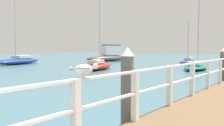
{
  "coord_description": "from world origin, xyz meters",
  "views": [
    {
      "loc": [
        1.06,
        -0.11,
        1.92
      ],
      "look_at": [
        -3.59,
        6.11,
        1.45
      ],
      "focal_mm": 40.26,
      "sensor_mm": 36.0,
      "label": 1
    }
  ],
  "objects_px": {
    "seagull_foreground": "(84,69)",
    "boat_6": "(188,61)",
    "dock_piling_far": "(223,67)",
    "boat_4": "(197,66)",
    "dock_piling_near": "(127,92)",
    "boat_0": "(18,61)",
    "boat_3": "(99,65)",
    "boat_2": "(109,56)"
  },
  "relations": [
    {
      "from": "boat_2",
      "to": "boat_6",
      "type": "relative_size",
      "value": 1.37
    },
    {
      "from": "dock_piling_near",
      "to": "boat_0",
      "type": "distance_m",
      "value": 27.03
    },
    {
      "from": "dock_piling_near",
      "to": "boat_6",
      "type": "relative_size",
      "value": 0.36
    },
    {
      "from": "dock_piling_near",
      "to": "boat_3",
      "type": "distance_m",
      "value": 16.95
    },
    {
      "from": "boat_3",
      "to": "dock_piling_far",
      "type": "bearing_deg",
      "value": -39.06
    },
    {
      "from": "seagull_foreground",
      "to": "boat_4",
      "type": "relative_size",
      "value": 0.06
    },
    {
      "from": "dock_piling_far",
      "to": "seagull_foreground",
      "type": "height_order",
      "value": "dock_piling_far"
    },
    {
      "from": "dock_piling_near",
      "to": "boat_4",
      "type": "relative_size",
      "value": 0.31
    },
    {
      "from": "boat_4",
      "to": "boat_6",
      "type": "relative_size",
      "value": 1.17
    },
    {
      "from": "seagull_foreground",
      "to": "boat_4",
      "type": "distance_m",
      "value": 20.18
    },
    {
      "from": "boat_2",
      "to": "dock_piling_near",
      "type": "bearing_deg",
      "value": -35.78
    },
    {
      "from": "seagull_foreground",
      "to": "boat_6",
      "type": "xyz_separation_m",
      "value": [
        -8.61,
        28.29,
        -1.33
      ]
    },
    {
      "from": "boat_0",
      "to": "dock_piling_far",
      "type": "bearing_deg",
      "value": 155.89
    },
    {
      "from": "dock_piling_near",
      "to": "boat_3",
      "type": "height_order",
      "value": "boat_3"
    },
    {
      "from": "seagull_foreground",
      "to": "boat_6",
      "type": "relative_size",
      "value": 0.07
    },
    {
      "from": "boat_2",
      "to": "boat_4",
      "type": "height_order",
      "value": "boat_4"
    },
    {
      "from": "seagull_foreground",
      "to": "boat_4",
      "type": "xyz_separation_m",
      "value": [
        -4.7,
        19.58,
        -1.3
      ]
    },
    {
      "from": "dock_piling_near",
      "to": "boat_2",
      "type": "bearing_deg",
      "value": 128.31
    },
    {
      "from": "boat_4",
      "to": "seagull_foreground",
      "type": "bearing_deg",
      "value": -82.86
    },
    {
      "from": "boat_3",
      "to": "boat_6",
      "type": "bearing_deg",
      "value": 58.67
    },
    {
      "from": "boat_4",
      "to": "boat_6",
      "type": "bearing_deg",
      "value": 107.78
    },
    {
      "from": "boat_3",
      "to": "dock_piling_near",
      "type": "bearing_deg",
      "value": -66.88
    },
    {
      "from": "boat_0",
      "to": "boat_4",
      "type": "bearing_deg",
      "value": -179.24
    },
    {
      "from": "boat_2",
      "to": "boat_6",
      "type": "height_order",
      "value": "boat_6"
    },
    {
      "from": "boat_3",
      "to": "seagull_foreground",
      "type": "bearing_deg",
      "value": -69.62
    },
    {
      "from": "dock_piling_far",
      "to": "boat_4",
      "type": "distance_m",
      "value": 10.37
    },
    {
      "from": "dock_piling_near",
      "to": "dock_piling_far",
      "type": "relative_size",
      "value": 1.0
    },
    {
      "from": "boat_6",
      "to": "boat_2",
      "type": "bearing_deg",
      "value": 8.68
    },
    {
      "from": "dock_piling_far",
      "to": "boat_4",
      "type": "relative_size",
      "value": 0.31
    },
    {
      "from": "seagull_foreground",
      "to": "boat_0",
      "type": "xyz_separation_m",
      "value": [
        -24.23,
        14.46,
        -1.2
      ]
    },
    {
      "from": "boat_6",
      "to": "seagull_foreground",
      "type": "bearing_deg",
      "value": 105.45
    },
    {
      "from": "boat_6",
      "to": "boat_3",
      "type": "bearing_deg",
      "value": 76.0
    },
    {
      "from": "dock_piling_near",
      "to": "boat_0",
      "type": "height_order",
      "value": "boat_0"
    },
    {
      "from": "boat_2",
      "to": "boat_6",
      "type": "xyz_separation_m",
      "value": [
        11.17,
        2.0,
        -0.52
      ]
    },
    {
      "from": "boat_2",
      "to": "boat_3",
      "type": "distance_m",
      "value": 14.42
    },
    {
      "from": "boat_6",
      "to": "boat_0",
      "type": "bearing_deg",
      "value": 40.04
    },
    {
      "from": "boat_0",
      "to": "boat_6",
      "type": "relative_size",
      "value": 1.48
    },
    {
      "from": "dock_piling_near",
      "to": "boat_6",
      "type": "height_order",
      "value": "boat_6"
    },
    {
      "from": "boat_0",
      "to": "boat_3",
      "type": "distance_m",
      "value": 12.53
    },
    {
      "from": "dock_piling_far",
      "to": "seagull_foreground",
      "type": "bearing_deg",
      "value": -87.83
    },
    {
      "from": "seagull_foreground",
      "to": "boat_0",
      "type": "height_order",
      "value": "boat_0"
    },
    {
      "from": "dock_piling_near",
      "to": "boat_0",
      "type": "xyz_separation_m",
      "value": [
        -23.85,
        12.71,
        -0.57
      ]
    }
  ]
}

